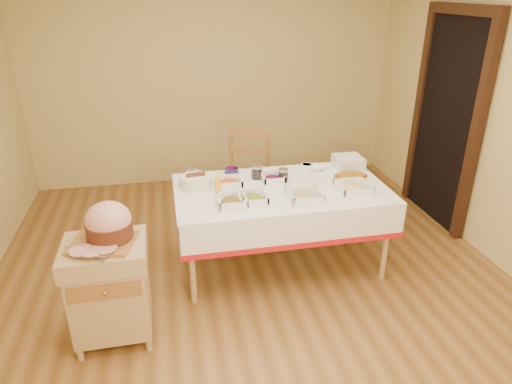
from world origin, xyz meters
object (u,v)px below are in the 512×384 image
(mustard_bottle, at_px, (218,184))
(brass_platter, at_px, (351,177))
(plate_stack, at_px, (348,162))
(preserve_jar_left, at_px, (257,173))
(bread_basket, at_px, (196,181))
(butcher_cart, at_px, (110,286))
(preserve_jar_right, at_px, (283,176))
(dining_table, at_px, (281,205))
(dining_chair, at_px, (248,179))
(ham_on_board, at_px, (108,225))

(mustard_bottle, distance_m, brass_platter, 1.21)
(plate_stack, bearing_deg, brass_platter, -106.87)
(preserve_jar_left, xyz_separation_m, mustard_bottle, (-0.38, -0.21, 0.02))
(mustard_bottle, height_order, bread_basket, mustard_bottle)
(butcher_cart, xyz_separation_m, mustard_bottle, (0.86, 0.74, 0.39))
(preserve_jar_right, height_order, bread_basket, bread_basket)
(butcher_cart, bearing_deg, bread_basket, 51.82)
(butcher_cart, height_order, bread_basket, bread_basket)
(dining_table, height_order, butcher_cart, butcher_cart)
(dining_table, bearing_deg, preserve_jar_right, 68.74)
(bread_basket, height_order, plate_stack, bread_basket)
(dining_chair, distance_m, bread_basket, 0.93)
(bread_basket, relative_size, plate_stack, 1.07)
(ham_on_board, height_order, brass_platter, ham_on_board)
(dining_table, height_order, ham_on_board, ham_on_board)
(preserve_jar_left, distance_m, brass_platter, 0.85)
(preserve_jar_left, relative_size, mustard_bottle, 0.78)
(ham_on_board, distance_m, brass_platter, 2.17)
(butcher_cart, xyz_separation_m, preserve_jar_left, (1.25, 0.96, 0.37))
(butcher_cart, height_order, dining_chair, dining_chair)
(bread_basket, relative_size, brass_platter, 0.89)
(ham_on_board, height_order, mustard_bottle, ham_on_board)
(dining_chair, height_order, ham_on_board, ham_on_board)
(dining_chair, relative_size, ham_on_board, 2.33)
(butcher_cart, bearing_deg, dining_table, 26.81)
(dining_table, distance_m, bread_basket, 0.77)
(dining_chair, height_order, preserve_jar_left, dining_chair)
(preserve_jar_right, xyz_separation_m, mustard_bottle, (-0.60, -0.11, 0.02))
(preserve_jar_left, xyz_separation_m, preserve_jar_right, (0.22, -0.10, -0.00))
(butcher_cart, height_order, ham_on_board, ham_on_board)
(dining_chair, bearing_deg, plate_stack, -29.18)
(dining_chair, distance_m, preserve_jar_left, 0.66)
(mustard_bottle, relative_size, plate_stack, 0.63)
(dining_table, relative_size, plate_stack, 7.14)
(dining_chair, height_order, plate_stack, dining_chair)
(preserve_jar_right, bearing_deg, dining_table, -111.26)
(dining_chair, xyz_separation_m, preserve_jar_left, (-0.02, -0.59, 0.30))
(butcher_cart, bearing_deg, preserve_jar_right, 30.29)
(ham_on_board, height_order, preserve_jar_right, ham_on_board)
(mustard_bottle, bearing_deg, brass_platter, 1.92)
(butcher_cart, distance_m, mustard_bottle, 1.20)
(preserve_jar_left, relative_size, brass_platter, 0.41)
(dining_table, height_order, mustard_bottle, mustard_bottle)
(dining_table, height_order, bread_basket, bread_basket)
(plate_stack, height_order, brass_platter, plate_stack)
(brass_platter, bearing_deg, bread_basket, 176.02)
(dining_table, relative_size, bread_basket, 6.66)
(butcher_cart, height_order, brass_platter, brass_platter)
(dining_table, bearing_deg, bread_basket, 166.69)
(mustard_bottle, xyz_separation_m, plate_stack, (1.29, 0.31, -0.02))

